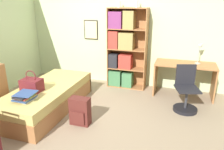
% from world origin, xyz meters
% --- Properties ---
extents(ground_plane, '(14.00, 14.00, 0.00)m').
position_xyz_m(ground_plane, '(0.00, 0.00, 0.00)').
color(ground_plane, gray).
extents(wall_back, '(10.00, 0.09, 2.60)m').
position_xyz_m(wall_back, '(-0.00, 1.82, 1.30)').
color(wall_back, beige).
rests_on(wall_back, ground_plane).
extents(bed, '(0.93, 2.08, 0.46)m').
position_xyz_m(bed, '(-0.63, 0.02, 0.23)').
color(bed, '#A36B3D').
rests_on(bed, ground_plane).
extents(handbag, '(0.35, 0.25, 0.39)m').
position_xyz_m(handbag, '(-0.74, -0.26, 0.57)').
color(handbag, maroon).
rests_on(handbag, bed).
extents(book_stack_on_bed, '(0.33, 0.37, 0.12)m').
position_xyz_m(book_stack_on_bed, '(-0.62, -0.60, 0.52)').
color(book_stack_on_bed, silver).
rests_on(book_stack_on_bed, bed).
extents(bookcase, '(0.89, 0.36, 1.85)m').
position_xyz_m(bookcase, '(0.43, 1.59, 0.92)').
color(bookcase, '#A36B3D').
rests_on(bookcase, ground_plane).
extents(bottle_green, '(0.08, 0.08, 0.19)m').
position_xyz_m(bottle_green, '(0.32, 1.58, 1.92)').
color(bottle_green, '#B7BCC1').
rests_on(bottle_green, bookcase).
extents(bottle_brown, '(0.06, 0.06, 0.23)m').
position_xyz_m(bottle_brown, '(0.72, 1.58, 1.93)').
color(bottle_brown, '#B7BCC1').
rests_on(bottle_brown, bookcase).
extents(desk, '(1.25, 0.61, 0.72)m').
position_xyz_m(desk, '(1.84, 1.47, 0.51)').
color(desk, '#A36B3D').
rests_on(desk, ground_plane).
extents(desk_lamp, '(0.17, 0.12, 0.49)m').
position_xyz_m(desk_lamp, '(2.11, 1.54, 1.05)').
color(desk_lamp, '#ADA89E').
rests_on(desk_lamp, desk).
extents(desk_chair, '(0.51, 0.51, 0.86)m').
position_xyz_m(desk_chair, '(1.89, 0.76, 0.28)').
color(desk_chair, black).
rests_on(desk_chair, ground_plane).
extents(backpack, '(0.33, 0.21, 0.48)m').
position_xyz_m(backpack, '(0.21, -0.32, 0.23)').
color(backpack, '#56231E').
rests_on(backpack, ground_plane).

